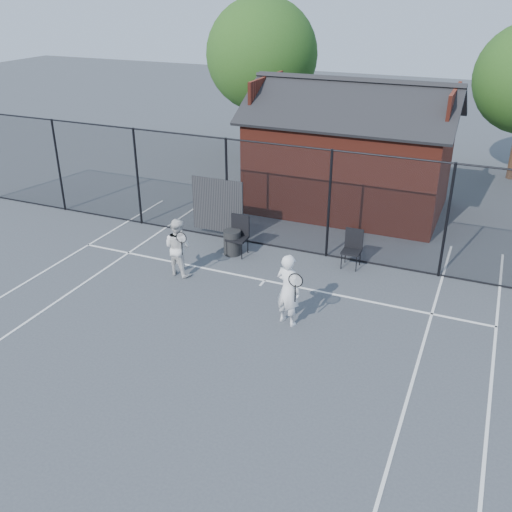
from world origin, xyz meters
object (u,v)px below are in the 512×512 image
at_px(player_front, 288,290).
at_px(chair_right, 352,250).
at_px(clubhouse, 350,160).
at_px(player_back, 178,247).
at_px(chair_left, 237,237).
at_px(waste_bin, 232,242).

distance_m(player_front, chair_right, 3.30).
distance_m(clubhouse, chair_right, 4.72).
xyz_separation_m(player_front, chair_right, (0.58, 3.23, -0.33)).
bearing_deg(player_front, player_back, 161.82).
relative_size(player_front, chair_right, 1.66).
relative_size(chair_left, chair_right, 1.09).
bearing_deg(player_back, chair_left, 60.84).
xyz_separation_m(clubhouse, player_front, (0.71, -7.63, -0.77)).
height_order(clubhouse, player_front, clubhouse).
xyz_separation_m(clubhouse, waste_bin, (-1.93, -4.90, -1.26)).
bearing_deg(player_front, clubhouse, 95.33).
bearing_deg(player_front, chair_right, 79.90).
xyz_separation_m(chair_left, chair_right, (3.06, 0.50, -0.05)).
relative_size(player_front, chair_left, 1.52).
relative_size(player_front, player_back, 1.09).
bearing_deg(waste_bin, player_back, -114.78).
height_order(chair_right, waste_bin, chair_right).
height_order(player_front, chair_left, player_front).
relative_size(clubhouse, waste_bin, 9.31).
relative_size(clubhouse, player_back, 4.28).
relative_size(chair_left, waste_bin, 1.56).
distance_m(clubhouse, player_back, 7.10).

